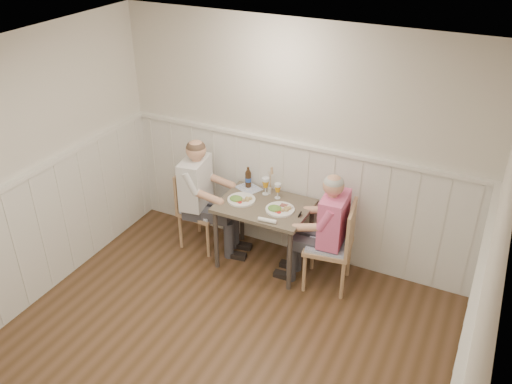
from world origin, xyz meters
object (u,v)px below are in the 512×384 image
(diner_cream, at_px, (200,204))
(dining_table, at_px, (264,212))
(grass_vase, at_px, (270,181))
(man_in_pink, at_px, (328,239))
(chair_right, at_px, (335,243))
(chair_left, at_px, (198,206))
(beer_bottle, at_px, (248,178))

(diner_cream, bearing_deg, dining_table, 2.44)
(diner_cream, height_order, grass_vase, diner_cream)
(man_in_pink, bearing_deg, grass_vase, 161.25)
(chair_right, distance_m, grass_vase, 0.97)
(chair_left, bearing_deg, dining_table, -1.40)
(dining_table, xyz_separation_m, grass_vase, (-0.05, 0.23, 0.25))
(chair_left, relative_size, grass_vase, 2.67)
(man_in_pink, distance_m, beer_bottle, 1.14)
(chair_right, height_order, grass_vase, grass_vase)
(chair_right, bearing_deg, grass_vase, 162.84)
(dining_table, bearing_deg, chair_left, 178.60)
(diner_cream, xyz_separation_m, grass_vase, (0.72, 0.27, 0.33))
(diner_cream, distance_m, beer_bottle, 0.61)
(dining_table, height_order, man_in_pink, man_in_pink)
(man_in_pink, distance_m, grass_vase, 0.90)
(dining_table, height_order, beer_bottle, beer_bottle)
(chair_right, bearing_deg, diner_cream, -179.88)
(man_in_pink, xyz_separation_m, diner_cream, (-1.51, -0.00, 0.03))
(man_in_pink, relative_size, grass_vase, 3.76)
(dining_table, distance_m, man_in_pink, 0.74)
(diner_cream, bearing_deg, chair_left, 141.72)
(man_in_pink, relative_size, beer_bottle, 5.34)
(dining_table, relative_size, man_in_pink, 0.73)
(chair_left, bearing_deg, man_in_pink, -1.91)
(grass_vase, bearing_deg, man_in_pink, -18.75)
(chair_right, relative_size, diner_cream, 0.71)
(beer_bottle, bearing_deg, chair_left, -155.11)
(chair_left, distance_m, diner_cream, 0.11)
(chair_left, relative_size, beer_bottle, 3.80)
(dining_table, bearing_deg, grass_vase, 102.27)
(dining_table, xyz_separation_m, chair_right, (0.80, -0.03, -0.13))
(chair_right, bearing_deg, dining_table, 177.86)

